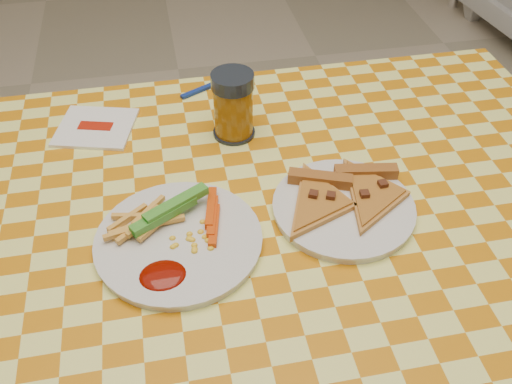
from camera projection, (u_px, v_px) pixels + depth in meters
table at (239, 256)px, 0.93m from camera, size 1.28×0.88×0.76m
plate_left at (179, 242)px, 0.84m from camera, size 0.31×0.31×0.01m
plate_right at (343, 209)px, 0.89m from camera, size 0.27×0.27×0.01m
fries_veggies at (171, 227)px, 0.84m from camera, size 0.20×0.18×0.04m
pizza_slices at (344, 195)px, 0.90m from camera, size 0.26×0.23×0.02m
drink_glass at (233, 106)px, 1.01m from camera, size 0.08×0.08×0.12m
napkin at (96, 127)px, 1.06m from camera, size 0.16×0.16×0.01m
fork at (209, 86)px, 1.16m from camera, size 0.12×0.07×0.01m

